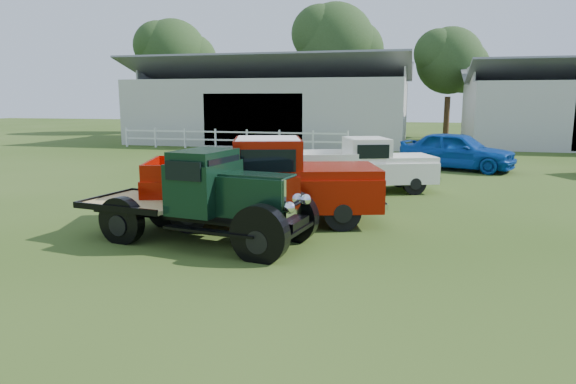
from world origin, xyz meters
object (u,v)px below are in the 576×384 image
(red_pickup, at_px, (263,180))
(white_pickup, at_px, (363,165))
(vintage_flatbed, at_px, (201,196))
(misc_car_blue, at_px, (457,151))

(red_pickup, distance_m, white_pickup, 5.21)
(vintage_flatbed, bearing_deg, red_pickup, 77.31)
(misc_car_blue, bearing_deg, vintage_flatbed, 175.90)
(white_pickup, bearing_deg, red_pickup, -132.10)
(vintage_flatbed, height_order, white_pickup, vintage_flatbed)
(vintage_flatbed, relative_size, white_pickup, 1.05)
(vintage_flatbed, distance_m, misc_car_blue, 14.39)
(red_pickup, distance_m, misc_car_blue, 12.30)
(red_pickup, xyz_separation_m, white_pickup, (1.92, 4.84, -0.18))
(vintage_flatbed, height_order, red_pickup, red_pickup)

